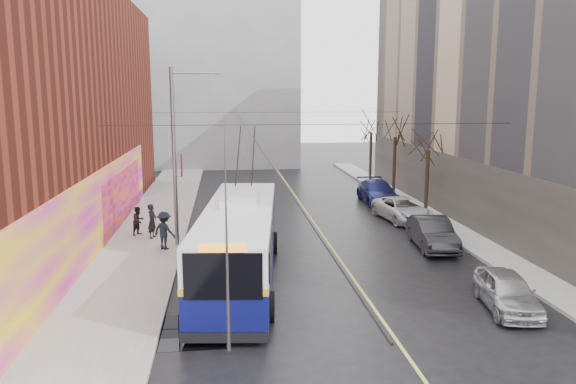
% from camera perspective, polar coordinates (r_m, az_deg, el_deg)
% --- Properties ---
extents(ground, '(140.00, 140.00, 0.00)m').
position_cam_1_polar(ground, '(20.08, 5.08, -12.68)').
color(ground, black).
rests_on(ground, ground).
extents(sidewalk_left, '(4.00, 60.00, 0.15)m').
position_cam_1_polar(sidewalk_left, '(31.38, -13.99, -4.43)').
color(sidewalk_left, gray).
rests_on(sidewalk_left, ground).
extents(sidewalk_right, '(2.00, 60.00, 0.15)m').
position_cam_1_polar(sidewalk_right, '(33.63, 16.13, -3.57)').
color(sidewalk_right, gray).
rests_on(sidewalk_right, ground).
extents(lane_line, '(0.12, 50.00, 0.01)m').
position_cam_1_polar(lane_line, '(33.48, 2.83, -3.37)').
color(lane_line, '#BFB74C').
rests_on(lane_line, ground).
extents(building_right, '(14.06, 36.00, 16.00)m').
position_cam_1_polar(building_right, '(38.28, 26.81, 9.33)').
color(building_right, tan).
rests_on(building_right, ground).
extents(building_far, '(20.50, 12.10, 18.00)m').
position_cam_1_polar(building_far, '(63.18, -8.62, 11.04)').
color(building_far, gray).
rests_on(building_far, ground).
extents(streetlight_pole, '(2.65, 0.60, 9.00)m').
position_cam_1_polar(streetlight_pole, '(28.39, -11.18, 3.97)').
color(streetlight_pole, slate).
rests_on(streetlight_pole, ground).
extents(catenary_wires, '(18.00, 60.00, 0.22)m').
position_cam_1_polar(catenary_wires, '(32.97, -4.30, 7.38)').
color(catenary_wires, black).
extents(tree_near, '(3.20, 3.20, 6.40)m').
position_cam_1_polar(tree_near, '(36.57, 14.11, 5.37)').
color(tree_near, black).
rests_on(tree_near, ground).
extents(tree_mid, '(3.20, 3.20, 6.68)m').
position_cam_1_polar(tree_mid, '(43.16, 10.87, 6.52)').
color(tree_mid, black).
rests_on(tree_mid, ground).
extents(tree_far, '(3.20, 3.20, 6.57)m').
position_cam_1_polar(tree_far, '(49.88, 8.47, 6.91)').
color(tree_far, black).
rests_on(tree_far, ground).
extents(puddle, '(2.22, 2.92, 0.01)m').
position_cam_1_polar(puddle, '(19.29, -9.49, -13.76)').
color(puddle, black).
rests_on(puddle, ground).
extents(pigeons_flying, '(4.21, 1.57, 0.90)m').
position_cam_1_polar(pigeons_flying, '(27.89, -5.36, 7.93)').
color(pigeons_flying, slate).
extents(trolleybus, '(4.06, 13.02, 6.09)m').
position_cam_1_polar(trolleybus, '(23.33, -4.97, -5.04)').
color(trolleybus, '#090A46').
rests_on(trolleybus, ground).
extents(parked_car_a, '(2.27, 4.29, 1.39)m').
position_cam_1_polar(parked_car_a, '(22.00, 21.36, -9.36)').
color(parked_car_a, '#A9AAAE').
rests_on(parked_car_a, ground).
extents(parked_car_b, '(2.08, 4.84, 1.55)m').
position_cam_1_polar(parked_car_b, '(29.29, 14.46, -4.07)').
color(parked_car_b, black).
rests_on(parked_car_b, ground).
extents(parked_car_c, '(2.99, 5.33, 1.41)m').
position_cam_1_polar(parked_car_c, '(35.14, 11.58, -1.75)').
color(parked_car_c, silver).
rests_on(parked_car_c, ground).
extents(parked_car_d, '(2.31, 5.48, 1.58)m').
position_cam_1_polar(parked_car_d, '(40.54, 9.09, 0.01)').
color(parked_car_d, navy).
rests_on(parked_car_d, ground).
extents(following_car, '(2.28, 4.91, 1.63)m').
position_cam_1_polar(following_car, '(35.86, -6.42, -1.19)').
color(following_car, '#9E9EA2').
rests_on(following_car, ground).
extents(pedestrian_a, '(0.62, 0.77, 1.82)m').
position_cam_1_polar(pedestrian_a, '(30.58, -13.64, -2.89)').
color(pedestrian_a, black).
rests_on(pedestrian_a, sidewalk_left).
extents(pedestrian_b, '(0.92, 0.96, 1.56)m').
position_cam_1_polar(pedestrian_b, '(31.44, -14.95, -2.85)').
color(pedestrian_b, black).
rests_on(pedestrian_b, sidewalk_left).
extents(pedestrian_c, '(1.40, 1.26, 1.88)m').
position_cam_1_polar(pedestrian_c, '(28.25, -12.45, -3.84)').
color(pedestrian_c, black).
rests_on(pedestrian_c, sidewalk_left).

